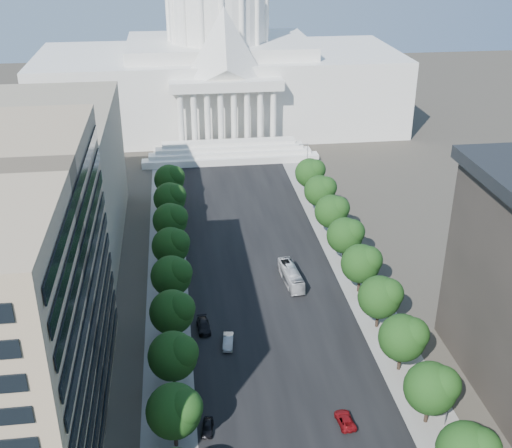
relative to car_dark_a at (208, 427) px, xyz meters
name	(u,v)px	position (x,y,z in m)	size (l,w,h in m)	color
road_asphalt	(255,253)	(13.50, 51.83, -0.66)	(30.00, 260.00, 0.01)	black
sidewalk_left	(167,259)	(-5.50, 51.83, -0.66)	(8.00, 260.00, 0.02)	gray
sidewalk_right	(341,248)	(32.50, 51.83, -0.66)	(8.00, 260.00, 0.02)	gray
capitol	(219,67)	(13.50, 146.72, 19.34)	(120.00, 56.00, 73.00)	white
office_block_left_far	(25,183)	(-34.50, 61.83, 14.34)	(38.00, 52.00, 30.00)	gray
tree_l_c	(176,410)	(-4.16, -2.37, 5.79)	(7.79, 7.60, 9.97)	#33261C
tree_l_d	(175,355)	(-4.16, 9.63, 5.79)	(7.79, 7.60, 9.97)	#33261C
tree_l_e	(174,311)	(-4.16, 21.63, 5.79)	(7.79, 7.60, 9.97)	#33261C
tree_l_f	(173,275)	(-4.16, 33.63, 5.79)	(7.79, 7.60, 9.97)	#33261C
tree_l_g	(172,245)	(-4.16, 45.63, 5.79)	(7.79, 7.60, 9.97)	#33261C
tree_l_h	(172,219)	(-4.16, 57.63, 5.79)	(7.79, 7.60, 9.97)	#33261C
tree_l_i	(171,198)	(-4.16, 69.63, 5.79)	(7.79, 7.60, 9.97)	#33261C
tree_l_j	(171,179)	(-4.16, 81.63, 5.79)	(7.79, 7.60, 9.97)	#33261C
tree_r_c	(433,387)	(31.84, -2.37, 5.79)	(7.79, 7.60, 9.97)	#33261C
tree_r_d	(405,337)	(31.84, 9.63, 5.79)	(7.79, 7.60, 9.97)	#33261C
tree_r_e	(382,296)	(31.84, 21.63, 5.79)	(7.79, 7.60, 9.97)	#33261C
tree_r_f	(363,263)	(31.84, 33.63, 5.79)	(7.79, 7.60, 9.97)	#33261C
tree_r_g	(347,235)	(31.84, 45.63, 5.79)	(7.79, 7.60, 9.97)	#33261C
tree_r_h	(333,211)	(31.84, 57.63, 5.79)	(7.79, 7.60, 9.97)	#33261C
tree_r_i	(321,190)	(31.84, 69.63, 5.79)	(7.79, 7.60, 9.97)	#33261C
tree_r_j	(311,172)	(31.84, 81.63, 5.79)	(7.79, 7.60, 9.97)	#33261C
streetlight_b	(446,393)	(33.40, -3.17, 5.16)	(2.61, 0.44, 9.00)	gray
streetlight_c	(390,298)	(33.40, 21.83, 5.16)	(2.61, 0.44, 9.00)	gray
streetlight_d	(352,234)	(33.40, 46.83, 5.16)	(2.61, 0.44, 9.00)	gray
streetlight_e	(325,189)	(33.40, 71.83, 5.16)	(2.61, 0.44, 9.00)	gray
streetlight_f	(305,154)	(33.40, 96.83, 5.16)	(2.61, 0.44, 9.00)	gray
car_dark_a	(208,427)	(0.00, 0.00, 0.00)	(1.57, 3.90, 1.33)	black
car_silver	(228,342)	(4.70, 19.63, 0.13)	(1.69, 4.85, 1.60)	#979A9E
car_red	(345,420)	(19.77, -1.12, -0.01)	(2.19, 4.74, 1.32)	maroon
car_dark_b	(204,326)	(0.80, 24.79, 0.10)	(2.15, 5.30, 1.54)	black
city_bus	(291,276)	(18.96, 38.73, 0.92)	(2.66, 11.38, 3.17)	silver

